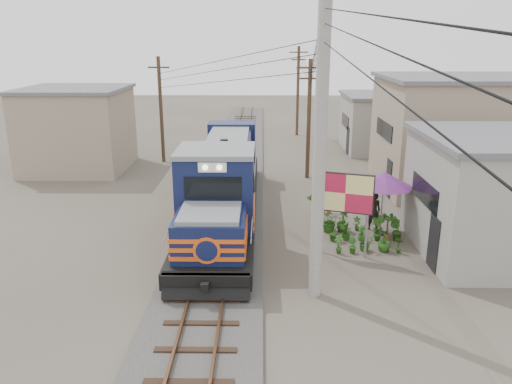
{
  "coord_description": "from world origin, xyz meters",
  "views": [
    {
      "loc": [
        1.75,
        -15.29,
        8.09
      ],
      "look_at": [
        1.52,
        3.82,
        2.2
      ],
      "focal_mm": 35.0,
      "sensor_mm": 36.0,
      "label": 1
    }
  ],
  "objects_px": {
    "locomotive": "(224,183)",
    "market_umbrella": "(384,180)",
    "billboard": "(345,195)",
    "vendor": "(373,211)"
  },
  "relations": [
    {
      "from": "vendor",
      "to": "market_umbrella",
      "type": "bearing_deg",
      "value": 113.67
    },
    {
      "from": "vendor",
      "to": "locomotive",
      "type": "bearing_deg",
      "value": -10.44
    },
    {
      "from": "locomotive",
      "to": "market_umbrella",
      "type": "distance_m",
      "value": 7.15
    },
    {
      "from": "market_umbrella",
      "to": "vendor",
      "type": "xyz_separation_m",
      "value": [
        -0.22,
        0.52,
        -1.58
      ]
    },
    {
      "from": "locomotive",
      "to": "vendor",
      "type": "xyz_separation_m",
      "value": [
        6.65,
        -1.33,
        -0.89
      ]
    },
    {
      "from": "billboard",
      "to": "vendor",
      "type": "height_order",
      "value": "billboard"
    },
    {
      "from": "market_umbrella",
      "to": "locomotive",
      "type": "bearing_deg",
      "value": 164.88
    },
    {
      "from": "billboard",
      "to": "vendor",
      "type": "bearing_deg",
      "value": 75.07
    },
    {
      "from": "locomotive",
      "to": "market_umbrella",
      "type": "height_order",
      "value": "locomotive"
    },
    {
      "from": "locomotive",
      "to": "market_umbrella",
      "type": "xyz_separation_m",
      "value": [
        6.87,
        -1.86,
        0.7
      ]
    }
  ]
}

